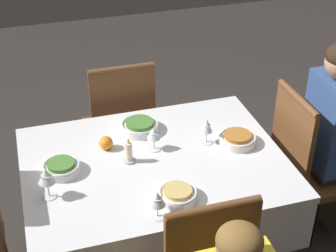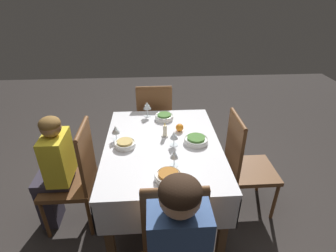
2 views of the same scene
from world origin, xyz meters
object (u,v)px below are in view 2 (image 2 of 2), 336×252
(chair_south, at_px, (76,175))
(person_child_yellow, at_px, (54,169))
(chair_north, at_px, (244,162))
(bowl_west, at_px, (164,117))
(wine_glass_east, at_px, (174,155))
(wine_glass_south, at_px, (116,130))
(orange_fruit, at_px, (180,127))
(dining_table, at_px, (163,154))
(bowl_north, at_px, (196,140))
(bowl_east, at_px, (168,176))
(chair_west, at_px, (155,120))
(bowl_south, at_px, (125,144))
(wine_glass_west, at_px, (147,106))
(candle_centerpiece, at_px, (165,132))
(wine_glass_north, at_px, (174,136))

(chair_south, height_order, person_child_yellow, person_child_yellow)
(chair_north, relative_size, bowl_west, 5.45)
(chair_south, relative_size, bowl_west, 5.45)
(wine_glass_east, distance_m, wine_glass_south, 0.61)
(wine_glass_east, height_order, orange_fruit, wine_glass_east)
(dining_table, bearing_deg, bowl_north, 89.47)
(chair_south, bearing_deg, dining_table, 94.97)
(bowl_east, relative_size, bowl_north, 0.93)
(chair_north, distance_m, chair_west, 1.19)
(chair_west, distance_m, orange_fruit, 0.77)
(bowl_west, bearing_deg, bowl_south, -36.52)
(bowl_south, distance_m, wine_glass_west, 0.58)
(wine_glass_west, height_order, orange_fruit, wine_glass_west)
(bowl_south, distance_m, candle_centerpiece, 0.37)
(chair_south, bearing_deg, bowl_north, 93.46)
(chair_south, distance_m, wine_glass_south, 0.51)
(chair_south, distance_m, candle_centerpiece, 0.84)
(person_child_yellow, bearing_deg, wine_glass_west, 126.71)
(chair_west, relative_size, bowl_west, 5.45)
(chair_west, height_order, person_child_yellow, person_child_yellow)
(candle_centerpiece, bearing_deg, wine_glass_south, -86.50)
(dining_table, distance_m, orange_fruit, 0.30)
(candle_centerpiece, bearing_deg, bowl_south, -67.04)
(bowl_west, relative_size, orange_fruit, 2.56)
(chair_south, xyz_separation_m, chair_north, (-0.08, 1.48, 0.00))
(person_child_yellow, bearing_deg, bowl_north, 92.96)
(bowl_south, xyz_separation_m, bowl_north, (-0.02, 0.59, -0.00))
(wine_glass_north, bearing_deg, bowl_north, 97.04)
(chair_west, bearing_deg, chair_north, 132.19)
(bowl_east, bearing_deg, orange_fruit, 167.55)
(wine_glass_south, bearing_deg, chair_south, -65.73)
(wine_glass_west, relative_size, orange_fruit, 2.20)
(bowl_west, bearing_deg, wine_glass_north, 6.81)
(wine_glass_east, height_order, candle_centerpiece, wine_glass_east)
(dining_table, height_order, person_child_yellow, person_child_yellow)
(wine_glass_north, relative_size, bowl_west, 0.71)
(bowl_north, bearing_deg, dining_table, -90.53)
(chair_west, bearing_deg, bowl_south, 74.56)
(wine_glass_west, bearing_deg, wine_glass_north, 22.11)
(person_child_yellow, relative_size, candle_centerpiece, 8.06)
(wine_glass_west, height_order, candle_centerpiece, wine_glass_west)
(chair_north, bearing_deg, chair_south, 93.11)
(chair_south, bearing_deg, candle_centerpiece, 103.40)
(bowl_north, relative_size, wine_glass_west, 1.33)
(bowl_east, xyz_separation_m, candle_centerpiece, (-0.57, 0.01, 0.02))
(chair_south, height_order, candle_centerpiece, chair_south)
(chair_south, height_order, chair_north, same)
(chair_north, xyz_separation_m, chair_west, (-0.88, -0.80, 0.00))
(bowl_south, xyz_separation_m, wine_glass_north, (0.00, 0.40, 0.06))
(wine_glass_south, bearing_deg, dining_table, 76.70)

